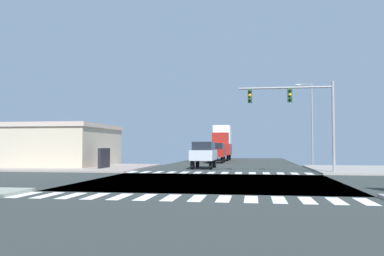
{
  "coord_description": "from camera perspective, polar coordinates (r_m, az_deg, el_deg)",
  "views": [
    {
      "loc": [
        2.35,
        -22.26,
        1.94
      ],
      "look_at": [
        -1.57,
        3.25,
        3.13
      ],
      "focal_mm": 37.48,
      "sensor_mm": 36.0,
      "label": 1
    }
  ],
  "objects": [
    {
      "name": "suv_crossing_2",
      "position": [
        47.41,
        3.48,
        -3.29
      ],
      "size": [
        1.96,
        4.6,
        2.34
      ],
      "rotation": [
        0.0,
        0.0,
        3.14
      ],
      "color": "black",
      "rests_on": "ground"
    },
    {
      "name": "suv_nearside_1",
      "position": [
        35.47,
        1.7,
        -3.52
      ],
      "size": [
        1.96,
        4.6,
        2.34
      ],
      "rotation": [
        0.0,
        0.0,
        3.14
      ],
      "color": "black",
      "rests_on": "ground"
    },
    {
      "name": "box_truck_queued_1",
      "position": [
        55.88,
        4.28,
        -1.99
      ],
      "size": [
        2.4,
        7.2,
        4.85
      ],
      "rotation": [
        0.0,
        0.0,
        3.14
      ],
      "color": "black",
      "rests_on": "ground"
    },
    {
      "name": "crosswalk_far",
      "position": [
        29.74,
        3.73,
        -6.37
      ],
      "size": [
        13.5,
        2.0,
        0.01
      ],
      "color": "white",
      "rests_on": "ground"
    },
    {
      "name": "traffic_signal_mast",
      "position": [
        29.83,
        14.54,
        3.1
      ],
      "size": [
        6.75,
        0.55,
        6.6
      ],
      "color": "gray",
      "rests_on": "ground"
    },
    {
      "name": "crosswalk_near",
      "position": [
        15.31,
        -1.13,
        -9.91
      ],
      "size": [
        13.5,
        2.0,
        0.01
      ],
      "color": "white",
      "rests_on": "ground"
    },
    {
      "name": "sidewalk_corner_nw",
      "position": [
        37.59,
        -15.44,
        -5.4
      ],
      "size": [
        12.0,
        12.0,
        0.14
      ],
      "color": "gray",
      "rests_on": "ground"
    },
    {
      "name": "bank_building",
      "position": [
        40.94,
        -19.17,
        -2.38
      ],
      "size": [
        12.2,
        10.19,
        4.03
      ],
      "color": "#BDAF95",
      "rests_on": "ground"
    },
    {
      "name": "sedan_leading_2",
      "position": [
        54.29,
        0.96,
        -3.51
      ],
      "size": [
        1.8,
        4.3,
        1.88
      ],
      "rotation": [
        0.0,
        0.0,
        3.14
      ],
      "color": "black",
      "rests_on": "ground"
    },
    {
      "name": "ground",
      "position": [
        22.47,
        2.73,
        -7.66
      ],
      "size": [
        90.0,
        90.0,
        0.05
      ],
      "color": "#2E3332"
    },
    {
      "name": "street_lamp",
      "position": [
        43.3,
        16.41,
        1.59
      ],
      "size": [
        1.78,
        0.32,
        8.51
      ],
      "color": "gray",
      "rests_on": "ground"
    }
  ]
}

